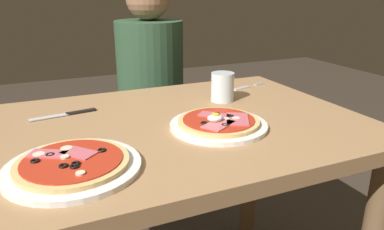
% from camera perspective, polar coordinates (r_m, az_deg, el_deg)
% --- Properties ---
extents(dining_table, '(1.19, 0.77, 0.76)m').
position_cam_1_polar(dining_table, '(1.08, -5.34, -7.78)').
color(dining_table, '#9E754C').
rests_on(dining_table, ground).
extents(pizza_foreground, '(0.27, 0.27, 0.05)m').
position_cam_1_polar(pizza_foreground, '(1.00, 4.17, -1.31)').
color(pizza_foreground, white).
rests_on(pizza_foreground, dining_table).
extents(pizza_across_left, '(0.28, 0.28, 0.03)m').
position_cam_1_polar(pizza_across_left, '(0.81, -18.07, -7.40)').
color(pizza_across_left, white).
rests_on(pizza_across_left, dining_table).
extents(water_glass_near, '(0.08, 0.08, 0.10)m').
position_cam_1_polar(water_glass_near, '(1.23, 4.75, 4.09)').
color(water_glass_near, silver).
rests_on(water_glass_near, dining_table).
extents(fork, '(0.16, 0.06, 0.00)m').
position_cam_1_polar(fork, '(1.42, 8.54, 4.33)').
color(fork, silver).
rests_on(fork, dining_table).
extents(knife, '(0.20, 0.05, 0.01)m').
position_cam_1_polar(knife, '(1.16, -18.67, 0.17)').
color(knife, silver).
rests_on(knife, dining_table).
extents(diner_person, '(0.32, 0.32, 1.18)m').
position_cam_1_polar(diner_person, '(1.85, -6.29, 1.35)').
color(diner_person, black).
rests_on(diner_person, ground).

